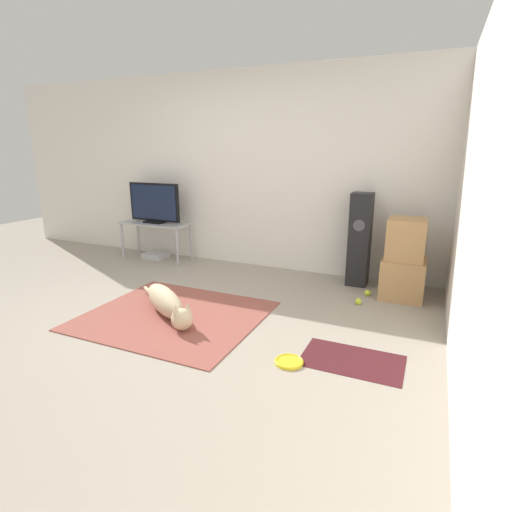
% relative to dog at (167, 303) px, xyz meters
% --- Properties ---
extents(ground_plane, '(12.00, 12.00, 0.00)m').
position_rel_dog_xyz_m(ground_plane, '(-0.10, -0.13, -0.14)').
color(ground_plane, '#9E9384').
extents(wall_back, '(8.00, 0.06, 2.55)m').
position_rel_dog_xyz_m(wall_back, '(-0.10, 1.97, 1.14)').
color(wall_back, silver).
rests_on(wall_back, ground_plane).
extents(wall_right, '(0.06, 8.00, 2.55)m').
position_rel_dog_xyz_m(wall_right, '(2.50, -0.13, 1.14)').
color(wall_right, silver).
rests_on(wall_right, ground_plane).
extents(area_rug, '(1.66, 1.46, 0.01)m').
position_rel_dog_xyz_m(area_rug, '(0.06, 0.02, -0.13)').
color(area_rug, '#934C42').
rests_on(area_rug, ground_plane).
extents(dog, '(1.03, 0.74, 0.26)m').
position_rel_dog_xyz_m(dog, '(0.00, 0.00, 0.00)').
color(dog, beige).
rests_on(dog, area_rug).
extents(frisbee, '(0.22, 0.22, 0.03)m').
position_rel_dog_xyz_m(frisbee, '(1.37, -0.35, -0.12)').
color(frisbee, yellow).
rests_on(frisbee, ground_plane).
extents(cardboard_box_lower, '(0.45, 0.46, 0.43)m').
position_rel_dog_xyz_m(cardboard_box_lower, '(2.03, 1.46, 0.08)').
color(cardboard_box_lower, tan).
rests_on(cardboard_box_lower, ground_plane).
extents(cardboard_box_upper, '(0.39, 0.39, 0.44)m').
position_rel_dog_xyz_m(cardboard_box_upper, '(2.03, 1.46, 0.51)').
color(cardboard_box_upper, tan).
rests_on(cardboard_box_upper, cardboard_box_lower).
extents(floor_speaker, '(0.24, 0.24, 1.09)m').
position_rel_dog_xyz_m(floor_speaker, '(1.51, 1.70, 0.41)').
color(floor_speaker, black).
rests_on(floor_speaker, ground_plane).
extents(tv_stand, '(1.02, 0.41, 0.54)m').
position_rel_dog_xyz_m(tv_stand, '(-1.38, 1.65, 0.33)').
color(tv_stand, '#A8A8AD').
rests_on(tv_stand, ground_plane).
extents(tv, '(0.82, 0.20, 0.56)m').
position_rel_dog_xyz_m(tv, '(-1.38, 1.65, 0.68)').
color(tv, black).
rests_on(tv, tv_stand).
extents(tennis_ball_by_boxes, '(0.07, 0.07, 0.07)m').
position_rel_dog_xyz_m(tennis_ball_by_boxes, '(1.64, 1.05, -0.10)').
color(tennis_ball_by_boxes, '#C6E033').
rests_on(tennis_ball_by_boxes, ground_plane).
extents(tennis_ball_near_speaker, '(0.07, 0.07, 0.07)m').
position_rel_dog_xyz_m(tennis_ball_near_speaker, '(1.69, 1.35, -0.10)').
color(tennis_ball_near_speaker, '#C6E033').
rests_on(tennis_ball_near_speaker, ground_plane).
extents(game_console, '(0.34, 0.27, 0.07)m').
position_rel_dog_xyz_m(game_console, '(-1.44, 1.67, -0.10)').
color(game_console, '#B7B7BC').
rests_on(game_console, ground_plane).
extents(door_mat, '(0.77, 0.48, 0.01)m').
position_rel_dog_xyz_m(door_mat, '(1.80, -0.12, -0.13)').
color(door_mat, '#47191E').
rests_on(door_mat, ground_plane).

